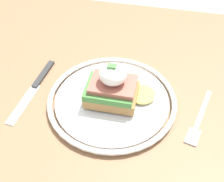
% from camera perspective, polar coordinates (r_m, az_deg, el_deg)
% --- Properties ---
extents(dining_table, '(0.97, 0.64, 0.76)m').
position_cam_1_polar(dining_table, '(0.76, 2.76, -6.47)').
color(dining_table, '#846042').
rests_on(dining_table, ground_plane).
extents(plate, '(0.25, 0.25, 0.02)m').
position_cam_1_polar(plate, '(0.61, -0.00, -1.77)').
color(plate, silver).
rests_on(plate, dining_table).
extents(sandwich, '(0.13, 0.09, 0.08)m').
position_cam_1_polar(sandwich, '(0.59, 0.11, 0.70)').
color(sandwich, '#9E703D').
rests_on(sandwich, plate).
extents(fork, '(0.05, 0.14, 0.00)m').
position_cam_1_polar(fork, '(0.61, 15.65, -5.02)').
color(fork, silver).
rests_on(fork, dining_table).
extents(knife, '(0.03, 0.19, 0.01)m').
position_cam_1_polar(knife, '(0.67, -13.74, 1.00)').
color(knife, '#2D2D2D').
rests_on(knife, dining_table).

